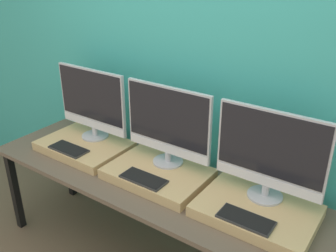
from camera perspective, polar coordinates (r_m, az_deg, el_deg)
wall_back at (r=2.38m, az=3.56°, el=8.29°), size 8.00×0.04×2.60m
workbench at (r=2.36m, az=-2.02°, el=-9.50°), size 2.39×0.66×0.70m
wooden_riser_left at (r=2.72m, az=-12.59°, el=-2.98°), size 0.61×0.43×0.06m
monitor_left at (r=2.67m, az=-11.51°, el=3.63°), size 0.59×0.19×0.51m
keyboard_left at (r=2.62m, az=-14.90°, el=-3.38°), size 0.28×0.13×0.01m
wooden_riser_center at (r=2.34m, az=-1.54°, el=-7.28°), size 0.61×0.43×0.06m
monitor_center at (r=2.27m, az=-0.02°, el=0.36°), size 0.59×0.19×0.51m
keyboard_center at (r=2.22m, az=-3.74°, el=-8.01°), size 0.28×0.13×0.01m
wooden_riser_right at (r=2.08m, az=13.29°, el=-12.49°), size 0.61×0.43×0.06m
monitor_right at (r=2.01m, az=15.30°, el=-4.00°), size 0.59×0.19×0.51m
keyboard_right at (r=1.95m, az=11.75°, el=-13.74°), size 0.28×0.13×0.01m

